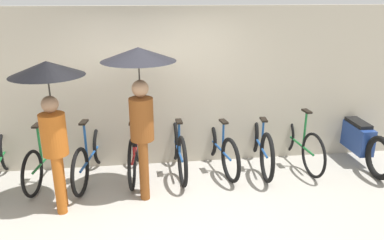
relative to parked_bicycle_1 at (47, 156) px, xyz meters
The scene contains 12 objects.
ground_plane 2.22m from the parked_bicycle_1, 39.67° to the right, with size 30.00×30.00×0.00m, color #9E998E.
back_wall 1.95m from the parked_bicycle_1, 11.32° to the left, with size 13.75×0.12×2.56m.
parked_bicycle_1 is the anchor object (origin of this frame).
parked_bicycle_2 0.68m from the parked_bicycle_1, ahead, with size 0.47×1.76×1.02m.
parked_bicycle_3 1.35m from the parked_bicycle_1, ahead, with size 0.44×1.74×1.00m.
parked_bicycle_4 2.02m from the parked_bicycle_1, ahead, with size 0.44×1.74×1.00m.
parked_bicycle_5 2.70m from the parked_bicycle_1, ahead, with size 0.47×1.67×1.10m.
parked_bicycle_6 3.37m from the parked_bicycle_1, ahead, with size 0.44×1.85×1.10m.
parked_bicycle_7 4.05m from the parked_bicycle_1, ahead, with size 0.44×1.74×1.03m.
pedestrian_leading 1.50m from the parked_bicycle_1, 67.00° to the right, with size 0.91×0.91×1.96m.
pedestrian_center 2.06m from the parked_bicycle_1, 24.38° to the right, with size 0.99×0.99×2.08m.
motorcycle 5.07m from the parked_bicycle_1, ahead, with size 0.58×2.05×0.91m.
Camera 1 is at (-0.14, -4.11, 2.75)m, focal length 35.00 mm.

